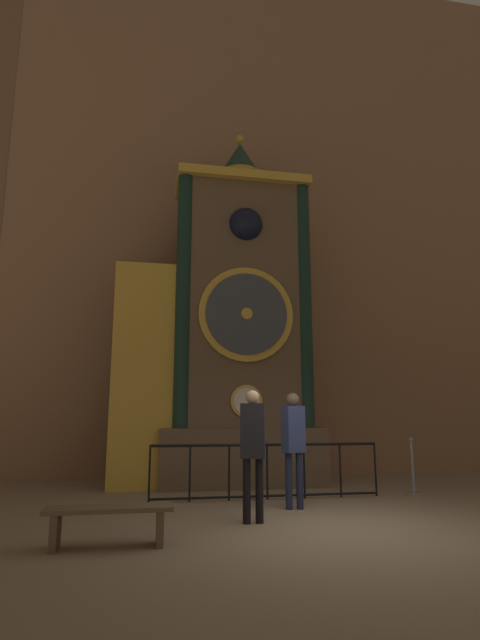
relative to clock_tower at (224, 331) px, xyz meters
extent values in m
plane|color=#847056|center=(0.85, -4.49, -3.36)|extent=(28.00, 28.00, 0.00)
cube|color=#936B4C|center=(0.85, 1.58, 4.01)|extent=(24.00, 0.30, 14.75)
cube|color=brown|center=(0.38, 0.03, -2.76)|extent=(3.54, 1.61, 1.21)
cube|color=brown|center=(0.38, 0.03, 0.71)|extent=(2.83, 1.40, 5.72)
cube|color=gold|center=(0.38, -0.07, 3.47)|extent=(3.06, 1.54, 0.20)
cylinder|color=gold|center=(0.38, -0.70, -1.60)|extent=(0.68, 0.05, 0.68)
cylinder|color=silver|center=(0.38, -0.73, -1.60)|extent=(0.55, 0.03, 0.55)
cylinder|color=gold|center=(0.38, -0.70, 0.25)|extent=(2.07, 0.07, 2.07)
cylinder|color=#3D424C|center=(0.38, -0.74, 0.25)|extent=(1.78, 0.04, 1.78)
cylinder|color=gold|center=(0.38, -0.76, 0.25)|extent=(0.25, 0.03, 0.25)
cube|color=#3A2D21|center=(0.38, -0.18, 2.31)|extent=(0.97, 0.42, 0.97)
sphere|color=black|center=(0.38, -0.60, 2.31)|extent=(0.78, 0.78, 0.78)
cylinder|color=#142D23|center=(-0.96, -0.56, 0.71)|extent=(0.34, 0.34, 5.72)
cylinder|color=#142D23|center=(1.73, -0.56, 0.71)|extent=(0.34, 0.34, 5.72)
cylinder|color=gold|center=(0.38, 0.03, 3.72)|extent=(1.00, 1.00, 0.30)
cone|color=#163227|center=(0.38, 0.03, 4.28)|extent=(0.95, 0.95, 0.82)
sphere|color=gold|center=(0.38, 0.03, 4.81)|extent=(0.20, 0.20, 0.20)
cube|color=#4C3828|center=(-1.73, 0.08, -1.02)|extent=(1.29, 1.19, 4.69)
cube|color=gold|center=(-1.73, -0.53, -1.02)|extent=(1.35, 0.06, 4.69)
cylinder|color=black|center=(-1.58, -1.94, -2.88)|extent=(0.04, 0.04, 0.97)
cylinder|color=black|center=(-0.89, -1.94, -2.88)|extent=(0.04, 0.04, 0.97)
cylinder|color=black|center=(-0.19, -1.94, -2.88)|extent=(0.04, 0.04, 0.97)
cylinder|color=black|center=(0.50, -1.94, -2.88)|extent=(0.04, 0.04, 0.97)
cylinder|color=black|center=(1.20, -1.94, -2.88)|extent=(0.04, 0.04, 0.97)
cylinder|color=black|center=(1.89, -1.94, -2.88)|extent=(0.04, 0.04, 0.97)
cylinder|color=black|center=(2.59, -1.94, -2.88)|extent=(0.04, 0.04, 0.97)
cylinder|color=black|center=(0.50, -1.94, -2.42)|extent=(4.17, 0.05, 0.05)
cylinder|color=black|center=(0.50, -1.94, -3.30)|extent=(4.17, 0.04, 0.04)
cylinder|color=black|center=(-0.27, -3.88, -2.93)|extent=(0.11, 0.11, 0.87)
cylinder|color=black|center=(-0.09, -3.88, -2.93)|extent=(0.11, 0.11, 0.87)
cube|color=black|center=(-0.18, -3.88, -2.11)|extent=(0.39, 0.31, 0.76)
sphere|color=tan|center=(-0.18, -3.88, -1.64)|extent=(0.20, 0.20, 0.20)
cylinder|color=#1B213A|center=(0.61, -2.96, -2.92)|extent=(0.11, 0.11, 0.87)
cylinder|color=#1B213A|center=(0.79, -2.96, -2.92)|extent=(0.11, 0.11, 0.87)
cube|color=navy|center=(0.70, -2.96, -2.12)|extent=(0.39, 0.32, 0.75)
sphere|color=brown|center=(0.70, -2.96, -1.64)|extent=(0.22, 0.22, 0.22)
cylinder|color=gray|center=(3.34, -1.95, -3.34)|extent=(0.28, 0.28, 0.04)
cylinder|color=gray|center=(3.34, -1.95, -2.88)|extent=(0.06, 0.06, 0.97)
sphere|color=gray|center=(3.34, -1.95, -2.35)|extent=(0.09, 0.09, 0.09)
cube|color=brown|center=(-2.06, -4.83, -2.95)|extent=(1.43, 0.40, 0.05)
cube|color=brown|center=(-2.63, -4.83, -3.17)|extent=(0.08, 0.36, 0.39)
cube|color=brown|center=(-1.48, -4.83, -3.17)|extent=(0.08, 0.36, 0.39)
camera|label=1|loc=(-1.71, -10.98, -1.92)|focal=28.00mm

